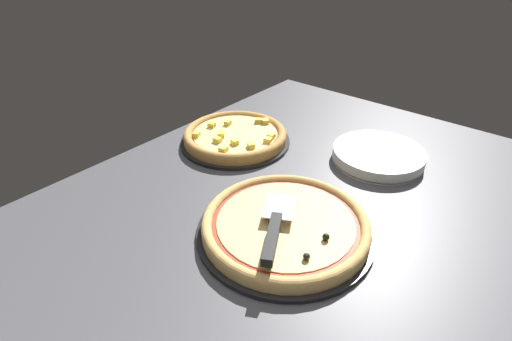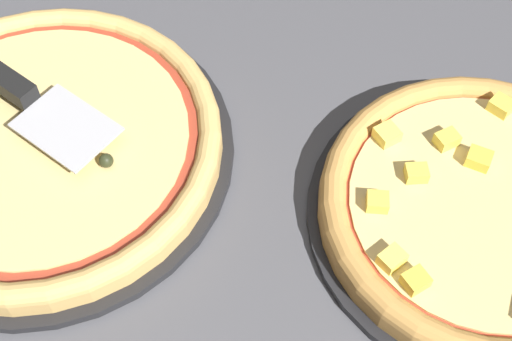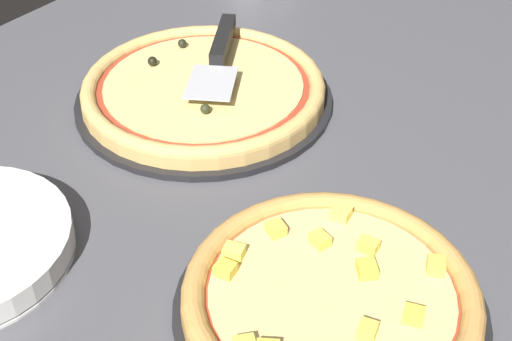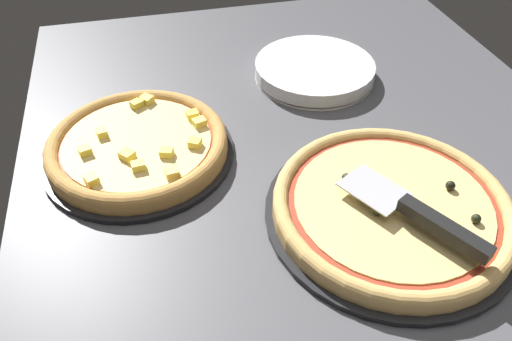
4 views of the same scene
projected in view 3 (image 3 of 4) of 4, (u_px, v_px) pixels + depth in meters
ground_plane at (219, 140)px, 103.44cm from camera, size 153.89×103.40×3.60cm
pizza_pan_front at (204, 99)px, 107.64cm from camera, size 38.67×38.67×1.00cm
pizza_front at (204, 88)px, 106.37cm from camera, size 36.35×36.35×4.04cm
pizza_pan_back at (330, 309)px, 75.48cm from camera, size 33.39×33.39×1.00cm
pizza_back at (331, 295)px, 74.22cm from camera, size 31.39×31.39×3.61cm
serving_spatula at (221, 47)px, 109.33cm from camera, size 22.32×15.18×2.00cm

